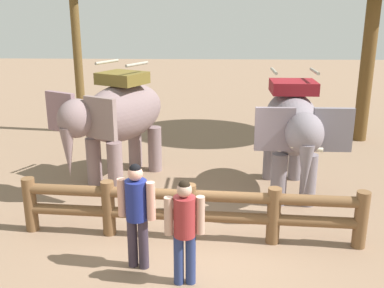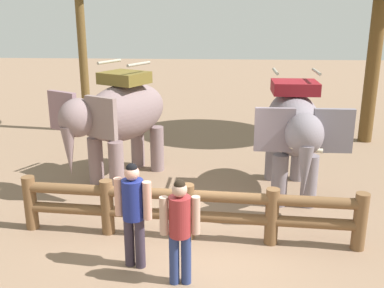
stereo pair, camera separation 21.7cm
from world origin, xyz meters
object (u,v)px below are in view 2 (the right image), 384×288
at_px(elephant_center, 294,128).
at_px(tourist_woman_in_black, 133,208).
at_px(tourist_man_in_blue, 180,225).
at_px(elephant_near_left, 120,116).
at_px(log_fence, 188,208).

relative_size(elephant_center, tourist_woman_in_black, 1.82).
bearing_deg(tourist_woman_in_black, tourist_man_in_blue, -29.27).
xyz_separation_m(elephant_near_left, tourist_woman_in_black, (1.00, -3.81, -0.58)).
distance_m(elephant_near_left, tourist_man_in_blue, 4.64).
bearing_deg(log_fence, elephant_near_left, 122.34).
height_order(elephant_near_left, tourist_woman_in_black, elephant_near_left).
height_order(log_fence, elephant_near_left, elephant_near_left).
distance_m(log_fence, elephant_center, 3.17).
xyz_separation_m(log_fence, tourist_man_in_blue, (-0.02, -1.41, 0.38)).
bearing_deg(log_fence, tourist_man_in_blue, -90.67).
bearing_deg(tourist_man_in_blue, elephant_near_left, 112.73).
xyz_separation_m(elephant_near_left, elephant_center, (3.95, -0.72, -0.04)).
bearing_deg(elephant_center, elephant_near_left, 169.69).
xyz_separation_m(tourist_woman_in_black, tourist_man_in_blue, (0.78, -0.44, -0.05)).
distance_m(elephant_center, tourist_man_in_blue, 4.18).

